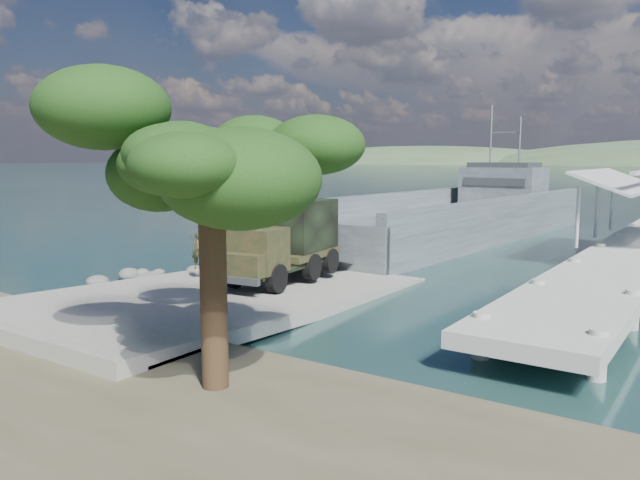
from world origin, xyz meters
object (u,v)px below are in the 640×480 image
at_px(landing_craft, 445,226).
at_px(soldier, 199,259).
at_px(military_truck, 287,241).
at_px(overhang_tree, 208,155).

relative_size(landing_craft, soldier, 22.89).
xyz_separation_m(military_truck, overhang_tree, (5.88, -10.84, 3.73)).
bearing_deg(overhang_tree, landing_craft, 102.96).
relative_size(landing_craft, military_truck, 5.03).
distance_m(landing_craft, military_truck, 21.39).
distance_m(landing_craft, soldier, 23.33).
distance_m(soldier, overhang_tree, 13.76).
bearing_deg(landing_craft, soldier, -91.31).
bearing_deg(military_truck, soldier, -158.48).
distance_m(military_truck, soldier, 4.14).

